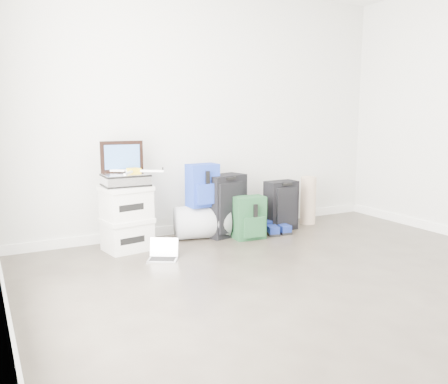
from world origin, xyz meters
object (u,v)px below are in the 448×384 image
boxes_stack (127,218)px  carry_on (281,205)px  large_suitcase (225,205)px  laptop (163,254)px  duffel_bag (202,222)px  briefcase (126,180)px

boxes_stack → carry_on: bearing=-10.3°
large_suitcase → carry_on: (0.71, -0.05, -0.06)m
laptop → boxes_stack: bearing=145.3°
laptop → duffel_bag: bearing=69.8°
boxes_stack → carry_on: boxes_stack is taller
briefcase → duffel_bag: 1.00m
carry_on → laptop: (-1.62, -0.43, -0.24)m
laptop → briefcase: bearing=145.3°
duffel_bag → large_suitcase: large_suitcase is taller
boxes_stack → large_suitcase: 1.11m
boxes_stack → carry_on: (1.82, -0.02, -0.04)m
boxes_stack → large_suitcase: (1.11, 0.03, 0.02)m
duffel_bag → large_suitcase: (0.27, -0.04, 0.16)m
duffel_bag → carry_on: carry_on is taller
laptop → carry_on: bearing=45.7°
boxes_stack → laptop: (0.20, -0.45, -0.28)m
briefcase → large_suitcase: briefcase is taller
briefcase → large_suitcase: size_ratio=0.62×
large_suitcase → laptop: size_ratio=2.09×
duffel_bag → large_suitcase: 0.31m
briefcase → duffel_bag: briefcase is taller
duffel_bag → boxes_stack: bearing=-163.1°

